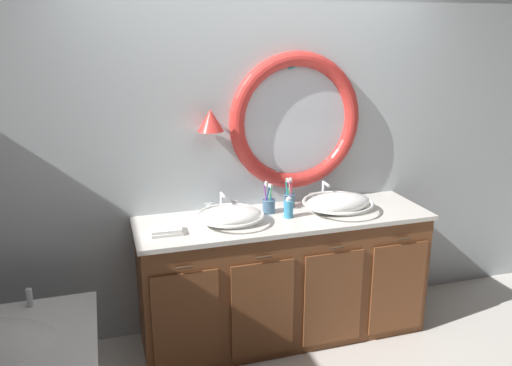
# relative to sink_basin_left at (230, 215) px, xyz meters

# --- Properties ---
(ground_plane) EXTENTS (14.00, 14.00, 0.00)m
(ground_plane) POSITION_rel_sink_basin_left_xyz_m (0.29, -0.24, -0.93)
(ground_plane) COLOR silver
(back_wall_assembly) EXTENTS (6.40, 0.26, 2.60)m
(back_wall_assembly) POSITION_rel_sink_basin_left_xyz_m (0.30, 0.35, 0.39)
(back_wall_assembly) COLOR silver
(back_wall_assembly) RESTS_ON ground_plane
(vanity_counter) EXTENTS (1.95, 0.61, 0.87)m
(vanity_counter) POSITION_rel_sink_basin_left_xyz_m (0.37, 0.03, -0.49)
(vanity_counter) COLOR brown
(vanity_counter) RESTS_ON ground_plane
(sink_basin_left) EXTENTS (0.43, 0.43, 0.11)m
(sink_basin_left) POSITION_rel_sink_basin_left_xyz_m (0.00, 0.00, 0.00)
(sink_basin_left) COLOR white
(sink_basin_left) RESTS_ON vanity_counter
(sink_basin_right) EXTENTS (0.48, 0.48, 0.13)m
(sink_basin_right) POSITION_rel_sink_basin_left_xyz_m (0.74, 0.00, 0.01)
(sink_basin_right) COLOR white
(sink_basin_right) RESTS_ON vanity_counter
(faucet_set_left) EXTENTS (0.22, 0.13, 0.14)m
(faucet_set_left) POSITION_rel_sink_basin_left_xyz_m (0.00, 0.23, 0.00)
(faucet_set_left) COLOR silver
(faucet_set_left) RESTS_ON vanity_counter
(faucet_set_right) EXTENTS (0.22, 0.11, 0.15)m
(faucet_set_right) POSITION_rel_sink_basin_left_xyz_m (0.74, 0.23, 0.00)
(faucet_set_right) COLOR silver
(faucet_set_right) RESTS_ON vanity_counter
(toothbrush_holder_left) EXTENTS (0.09, 0.09, 0.22)m
(toothbrush_holder_left) POSITION_rel_sink_basin_left_xyz_m (0.30, 0.12, 0.00)
(toothbrush_holder_left) COLOR slate
(toothbrush_holder_left) RESTS_ON vanity_counter
(toothbrush_holder_right) EXTENTS (0.09, 0.09, 0.21)m
(toothbrush_holder_right) POSITION_rel_sink_basin_left_xyz_m (0.47, 0.19, 0.00)
(toothbrush_holder_right) COLOR slate
(toothbrush_holder_right) RESTS_ON vanity_counter
(soap_dispenser) EXTENTS (0.06, 0.07, 0.14)m
(soap_dispenser) POSITION_rel_sink_basin_left_xyz_m (0.39, -0.00, 0.01)
(soap_dispenser) COLOR #388EBC
(soap_dispenser) RESTS_ON vanity_counter
(folded_hand_towel) EXTENTS (0.19, 0.14, 0.04)m
(folded_hand_towel) POSITION_rel_sink_basin_left_xyz_m (-0.41, -0.05, -0.04)
(folded_hand_towel) COLOR white
(folded_hand_towel) RESTS_ON vanity_counter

